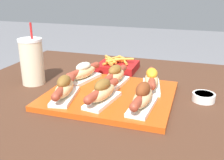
{
  "coord_description": "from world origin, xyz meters",
  "views": [
    {
      "loc": [
        0.21,
        -0.83,
        1.05
      ],
      "look_at": [
        -0.06,
        -0.02,
        0.74
      ],
      "focal_mm": 42.0,
      "sensor_mm": 36.0,
      "label": 1
    }
  ],
  "objects_px": {
    "hot_dog_1": "(102,92)",
    "hot_dog_3": "(84,72)",
    "hot_dog_5": "(152,79)",
    "sauce_bowl": "(204,97)",
    "fries_basket": "(117,66)",
    "serving_tray": "(110,95)",
    "hot_dog_4": "(115,76)",
    "hot_dog_0": "(64,88)",
    "hot_dog_2": "(143,97)",
    "drink_cup": "(32,61)"
  },
  "relations": [
    {
      "from": "serving_tray",
      "to": "hot_dog_0",
      "type": "distance_m",
      "value": 0.16
    },
    {
      "from": "hot_dog_2",
      "to": "sauce_bowl",
      "type": "xyz_separation_m",
      "value": [
        0.18,
        0.15,
        -0.04
      ]
    },
    {
      "from": "hot_dog_5",
      "to": "drink_cup",
      "type": "relative_size",
      "value": 0.82
    },
    {
      "from": "hot_dog_0",
      "to": "hot_dog_2",
      "type": "height_order",
      "value": "hot_dog_2"
    },
    {
      "from": "serving_tray",
      "to": "hot_dog_5",
      "type": "height_order",
      "value": "hot_dog_5"
    },
    {
      "from": "hot_dog_4",
      "to": "fries_basket",
      "type": "xyz_separation_m",
      "value": [
        -0.06,
        0.22,
        -0.03
      ]
    },
    {
      "from": "hot_dog_3",
      "to": "fries_basket",
      "type": "relative_size",
      "value": 1.15
    },
    {
      "from": "serving_tray",
      "to": "hot_dog_2",
      "type": "xyz_separation_m",
      "value": [
        0.13,
        -0.08,
        0.05
      ]
    },
    {
      "from": "hot_dog_5",
      "to": "sauce_bowl",
      "type": "distance_m",
      "value": 0.19
    },
    {
      "from": "hot_dog_0",
      "to": "hot_dog_3",
      "type": "relative_size",
      "value": 1.01
    },
    {
      "from": "fries_basket",
      "to": "serving_tray",
      "type": "bearing_deg",
      "value": -77.56
    },
    {
      "from": "hot_dog_0",
      "to": "hot_dog_5",
      "type": "xyz_separation_m",
      "value": [
        0.25,
        0.18,
        -0.0
      ]
    },
    {
      "from": "hot_dog_0",
      "to": "hot_dog_3",
      "type": "height_order",
      "value": "hot_dog_0"
    },
    {
      "from": "drink_cup",
      "to": "hot_dog_0",
      "type": "bearing_deg",
      "value": -32.13
    },
    {
      "from": "fries_basket",
      "to": "sauce_bowl",
      "type": "bearing_deg",
      "value": -31.68
    },
    {
      "from": "hot_dog_2",
      "to": "hot_dog_1",
      "type": "bearing_deg",
      "value": 179.19
    },
    {
      "from": "hot_dog_3",
      "to": "sauce_bowl",
      "type": "height_order",
      "value": "hot_dog_3"
    },
    {
      "from": "drink_cup",
      "to": "hot_dog_5",
      "type": "bearing_deg",
      "value": 5.72
    },
    {
      "from": "hot_dog_1",
      "to": "sauce_bowl",
      "type": "relative_size",
      "value": 2.63
    },
    {
      "from": "hot_dog_3",
      "to": "hot_dog_2",
      "type": "bearing_deg",
      "value": -32.33
    },
    {
      "from": "hot_dog_0",
      "to": "hot_dog_4",
      "type": "xyz_separation_m",
      "value": [
        0.12,
        0.17,
        -0.0
      ]
    },
    {
      "from": "hot_dog_0",
      "to": "hot_dog_2",
      "type": "distance_m",
      "value": 0.26
    },
    {
      "from": "hot_dog_5",
      "to": "hot_dog_2",
      "type": "bearing_deg",
      "value": -88.86
    },
    {
      "from": "hot_dog_2",
      "to": "fries_basket",
      "type": "height_order",
      "value": "hot_dog_2"
    },
    {
      "from": "hot_dog_1",
      "to": "hot_dog_5",
      "type": "distance_m",
      "value": 0.21
    },
    {
      "from": "hot_dog_0",
      "to": "drink_cup",
      "type": "bearing_deg",
      "value": 147.87
    },
    {
      "from": "sauce_bowl",
      "to": "fries_basket",
      "type": "distance_m",
      "value": 0.44
    },
    {
      "from": "serving_tray",
      "to": "sauce_bowl",
      "type": "xyz_separation_m",
      "value": [
        0.31,
        0.07,
        0.01
      ]
    },
    {
      "from": "hot_dog_5",
      "to": "fries_basket",
      "type": "relative_size",
      "value": 1.16
    },
    {
      "from": "sauce_bowl",
      "to": "fries_basket",
      "type": "xyz_separation_m",
      "value": [
        -0.37,
        0.23,
        0.01
      ]
    },
    {
      "from": "hot_dog_3",
      "to": "hot_dog_4",
      "type": "bearing_deg",
      "value": -3.28
    },
    {
      "from": "hot_dog_4",
      "to": "hot_dog_5",
      "type": "distance_m",
      "value": 0.14
    },
    {
      "from": "hot_dog_2",
      "to": "hot_dog_3",
      "type": "distance_m",
      "value": 0.32
    },
    {
      "from": "sauce_bowl",
      "to": "serving_tray",
      "type": "bearing_deg",
      "value": -166.87
    },
    {
      "from": "sauce_bowl",
      "to": "hot_dog_2",
      "type": "bearing_deg",
      "value": -138.9
    },
    {
      "from": "hot_dog_5",
      "to": "hot_dog_1",
      "type": "bearing_deg",
      "value": -126.98
    },
    {
      "from": "hot_dog_5",
      "to": "hot_dog_0",
      "type": "bearing_deg",
      "value": -145.31
    },
    {
      "from": "hot_dog_2",
      "to": "hot_dog_3",
      "type": "height_order",
      "value": "hot_dog_2"
    },
    {
      "from": "hot_dog_1",
      "to": "hot_dog_2",
      "type": "height_order",
      "value": "hot_dog_2"
    },
    {
      "from": "hot_dog_2",
      "to": "fries_basket",
      "type": "distance_m",
      "value": 0.44
    },
    {
      "from": "serving_tray",
      "to": "drink_cup",
      "type": "bearing_deg",
      "value": 173.3
    },
    {
      "from": "hot_dog_3",
      "to": "hot_dog_4",
      "type": "distance_m",
      "value": 0.13
    },
    {
      "from": "hot_dog_1",
      "to": "hot_dog_4",
      "type": "xyz_separation_m",
      "value": [
        -0.01,
        0.16,
        -0.0
      ]
    },
    {
      "from": "hot_dog_0",
      "to": "fries_basket",
      "type": "height_order",
      "value": "hot_dog_0"
    },
    {
      "from": "drink_cup",
      "to": "fries_basket",
      "type": "height_order",
      "value": "drink_cup"
    },
    {
      "from": "hot_dog_3",
      "to": "sauce_bowl",
      "type": "bearing_deg",
      "value": -1.93
    },
    {
      "from": "hot_dog_1",
      "to": "hot_dog_3",
      "type": "bearing_deg",
      "value": 129.72
    },
    {
      "from": "hot_dog_5",
      "to": "sauce_bowl",
      "type": "height_order",
      "value": "hot_dog_5"
    },
    {
      "from": "hot_dog_1",
      "to": "fries_basket",
      "type": "bearing_deg",
      "value": 100.13
    },
    {
      "from": "hot_dog_0",
      "to": "sauce_bowl",
      "type": "height_order",
      "value": "hot_dog_0"
    }
  ]
}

